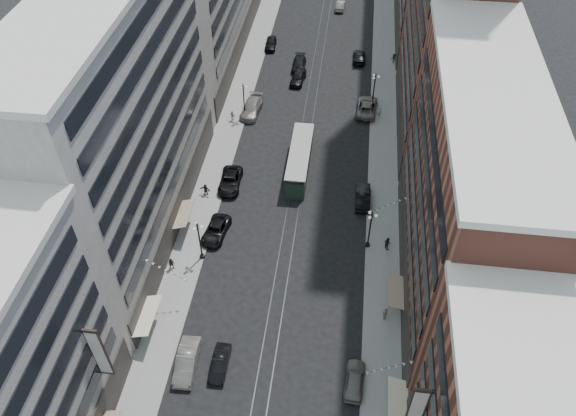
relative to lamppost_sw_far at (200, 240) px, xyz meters
The scene contains 32 objects.
ground 33.44m from the lamppost_sw_far, 73.96° to the left, with size 220.00×220.00×0.00m, color black.
sidewalk_west 42.15m from the lamppost_sw_far, 92.45° to the left, with size 4.00×180.00×0.15m, color gray.
sidewalk_east 46.70m from the lamppost_sw_far, 64.31° to the left, with size 4.00×180.00×0.15m, color gray.
rail_west 42.96m from the lamppost_sw_far, 78.56° to the left, with size 0.12×180.00×0.02m, color #2D2D33.
rail_east 43.26m from the lamppost_sw_far, 76.74° to the left, with size 0.12×180.00×0.02m, color #2D2D33.
building_west_mid 14.31m from the lamppost_sw_far, 147.34° to the left, with size 8.00×36.00×28.00m, color #A19B8F.
building_east_mid 27.67m from the lamppost_sw_far, ahead, with size 8.00×30.00×24.00m, color brown.
lamppost_sw_far is the anchor object (origin of this frame).
lamppost_sw_mid 27.00m from the lamppost_sw_far, 90.00° to the left, with size 1.03×1.14×5.52m.
lamppost_se_far 18.83m from the lamppost_sw_far, 12.26° to the left, with size 1.03×1.14×5.52m.
lamppost_se_mid 36.91m from the lamppost_sw_far, 60.10° to the left, with size 1.03×1.14×5.52m.
streetcar 18.88m from the lamppost_sw_far, 60.71° to the left, with size 2.59×11.70×3.24m.
car_1 13.65m from the lamppost_sw_far, 82.72° to the right, with size 1.82×5.23×1.72m, color slate.
car_2 4.45m from the lamppost_sw_far, 77.71° to the left, with size 2.39×5.18×1.44m, color black.
car_4 22.15m from the lamppost_sw_far, 36.97° to the right, with size 1.79×4.46×1.52m, color #68655C.
car_5 14.15m from the lamppost_sw_far, 69.72° to the right, with size 1.47×4.22×1.39m, color black.
pedestrian_2 4.14m from the lamppost_sw_far, 144.81° to the right, with size 0.77×0.42×1.57m, color black.
pedestrian_4 21.23m from the lamppost_sw_far, 15.75° to the right, with size 1.08×0.49×1.84m, color #B8AA98.
car_7 12.44m from the lamppost_sw_far, 86.25° to the left, with size 2.60×5.63×1.57m, color black.
car_8 28.30m from the lamppost_sw_far, 88.38° to the left, with size 2.47×6.07×1.76m, color slate.
car_9 47.59m from the lamppost_sw_far, 89.04° to the left, with size 1.80×4.48×1.53m, color black.
car_10 21.08m from the lamppost_sw_far, 32.89° to the left, with size 1.77×5.09×1.68m, color black.
car_11 35.39m from the lamppost_sw_far, 60.11° to the left, with size 2.82×6.11×1.70m, color slate.
car_12 47.91m from the lamppost_sw_far, 70.47° to the left, with size 1.97×4.85×1.41m, color black.
car_13 38.03m from the lamppost_sw_far, 79.90° to the left, with size 1.96×4.86×1.66m, color black.
car_14 64.65m from the lamppost_sw_far, 79.46° to the left, with size 1.51×4.32×1.42m, color slate.
pedestrian_5 10.55m from the lamppost_sw_far, 100.69° to the left, with size 1.43×0.41×1.55m, color black.
pedestrian_6 25.96m from the lamppost_sw_far, 93.48° to the left, with size 0.93×0.42×1.59m, color #9C9781.
pedestrian_7 21.06m from the lamppost_sw_far, 10.87° to the left, with size 0.80×0.44×1.65m, color black.
pedestrian_8 35.31m from the lamppost_sw_far, 56.51° to the left, with size 0.58×0.38×1.60m, color gray.
pedestrian_9 49.80m from the lamppost_sw_far, 64.14° to the left, with size 1.05×0.43×1.63m, color black.
car_extra_0 41.92m from the lamppost_sw_far, 81.28° to the left, with size 2.10×5.17×1.50m, color black.
Camera 1 is at (5.40, -11.21, 48.69)m, focal length 35.00 mm.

